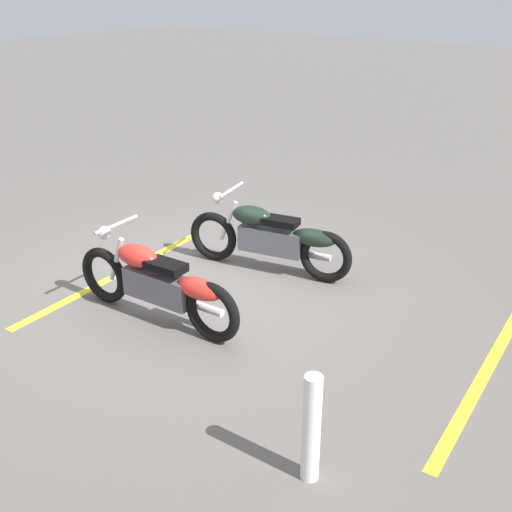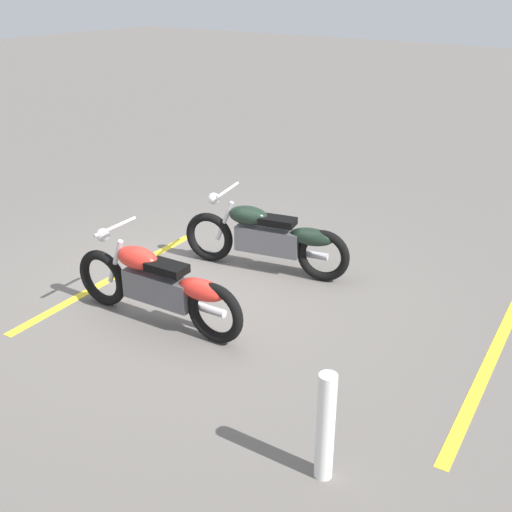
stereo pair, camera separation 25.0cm
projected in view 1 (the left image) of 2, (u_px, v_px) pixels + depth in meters
ground_plane at (195, 285)px, 7.73m from camera, size 60.00×60.00×0.00m
motorcycle_bright_foreground at (159, 283)px, 6.74m from camera, size 2.23×0.62×1.04m
motorcycle_dark_foreground at (272, 238)px, 7.90m from camera, size 2.20×0.77×1.04m
bollard_post at (311, 429)px, 4.59m from camera, size 0.14×0.14×0.92m
parking_stripe_near at (115, 276)px, 7.95m from camera, size 0.37×3.20×0.01m
parking_stripe_mid at (485, 373)px, 6.02m from camera, size 0.37×3.20×0.01m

